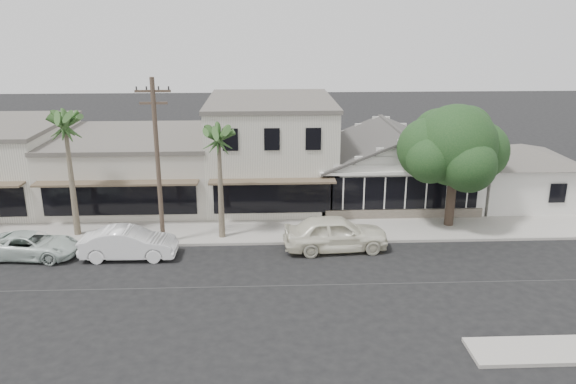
{
  "coord_description": "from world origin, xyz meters",
  "views": [
    {
      "loc": [
        -3.46,
        -23.37,
        11.82
      ],
      "look_at": [
        -2.18,
        6.0,
        2.66
      ],
      "focal_mm": 35.0,
      "sensor_mm": 36.0,
      "label": 1
    }
  ],
  "objects_px": {
    "car_0": "(336,233)",
    "utility_pole": "(158,159)",
    "shade_tree": "(453,147)",
    "car_2": "(32,245)",
    "car_1": "(129,243)"
  },
  "relations": [
    {
      "from": "utility_pole",
      "to": "car_0",
      "type": "relative_size",
      "value": 1.64
    },
    {
      "from": "car_0",
      "to": "utility_pole",
      "type": "bearing_deg",
      "value": 79.21
    },
    {
      "from": "car_1",
      "to": "shade_tree",
      "type": "distance_m",
      "value": 18.59
    },
    {
      "from": "utility_pole",
      "to": "shade_tree",
      "type": "xyz_separation_m",
      "value": [
        16.3,
        2.2,
        -0.02
      ]
    },
    {
      "from": "utility_pole",
      "to": "car_2",
      "type": "distance_m",
      "value": 7.77
    },
    {
      "from": "utility_pole",
      "to": "car_2",
      "type": "bearing_deg",
      "value": -167.98
    },
    {
      "from": "utility_pole",
      "to": "car_1",
      "type": "bearing_deg",
      "value": -130.86
    },
    {
      "from": "car_2",
      "to": "shade_tree",
      "type": "height_order",
      "value": "shade_tree"
    },
    {
      "from": "shade_tree",
      "to": "car_0",
      "type": "bearing_deg",
      "value": -155.09
    },
    {
      "from": "car_0",
      "to": "shade_tree",
      "type": "height_order",
      "value": "shade_tree"
    },
    {
      "from": "car_1",
      "to": "car_2",
      "type": "distance_m",
      "value": 5.01
    },
    {
      "from": "car_1",
      "to": "car_0",
      "type": "bearing_deg",
      "value": -86.29
    },
    {
      "from": "utility_pole",
      "to": "car_1",
      "type": "xyz_separation_m",
      "value": [
        -1.44,
        -1.67,
        -3.99
      ]
    },
    {
      "from": "utility_pole",
      "to": "shade_tree",
      "type": "height_order",
      "value": "utility_pole"
    },
    {
      "from": "utility_pole",
      "to": "shade_tree",
      "type": "distance_m",
      "value": 16.45
    }
  ]
}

